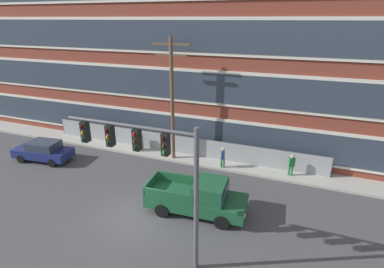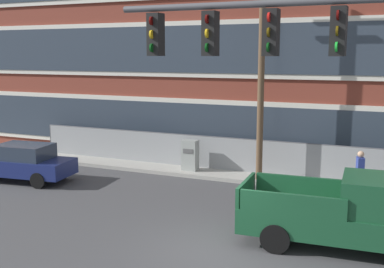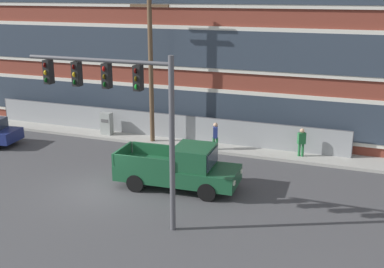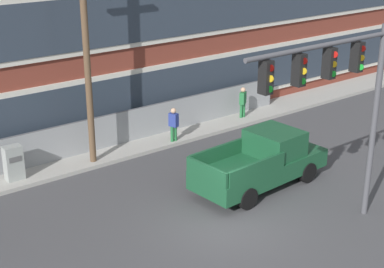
% 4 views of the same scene
% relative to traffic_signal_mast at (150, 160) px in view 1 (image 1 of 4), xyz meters
% --- Properties ---
extents(ground_plane, '(160.00, 160.00, 0.00)m').
position_rel_traffic_signal_mast_xyz_m(ground_plane, '(-2.42, 2.27, -4.86)').
color(ground_plane, '#424244').
extents(sidewalk_building_side, '(80.00, 2.08, 0.16)m').
position_rel_traffic_signal_mast_xyz_m(sidewalk_building_side, '(-2.42, 9.96, -4.78)').
color(sidewalk_building_side, '#9E9B93').
rests_on(sidewalk_building_side, ground).
extents(brick_mill_building, '(55.01, 10.32, 17.99)m').
position_rel_traffic_signal_mast_xyz_m(brick_mill_building, '(-1.95, 15.86, 4.15)').
color(brick_mill_building, brown).
rests_on(brick_mill_building, ground).
extents(chain_link_fence, '(22.60, 0.06, 1.63)m').
position_rel_traffic_signal_mast_xyz_m(chain_link_fence, '(-3.54, 10.36, -4.03)').
color(chain_link_fence, gray).
rests_on(chain_link_fence, ground).
extents(traffic_signal_mast, '(5.90, 0.43, 6.50)m').
position_rel_traffic_signal_mast_xyz_m(traffic_signal_mast, '(0.00, 0.00, 0.00)').
color(traffic_signal_mast, '#4C4C51').
rests_on(traffic_signal_mast, ground).
extents(pickup_truck_dark_green, '(5.65, 2.39, 2.05)m').
position_rel_traffic_signal_mast_xyz_m(pickup_truck_dark_green, '(0.74, 3.75, -3.90)').
color(pickup_truck_dark_green, '#194C2D').
rests_on(pickup_truck_dark_green, ground).
extents(sedan_navy, '(4.52, 2.22, 1.56)m').
position_rel_traffic_signal_mast_xyz_m(sedan_navy, '(-12.45, 5.73, -4.06)').
color(sedan_navy, navy).
rests_on(sedan_navy, ground).
extents(utility_pole_near_corner, '(2.70, 0.26, 9.03)m').
position_rel_traffic_signal_mast_xyz_m(utility_pole_near_corner, '(-3.33, 9.38, 0.17)').
color(utility_pole_near_corner, brown).
rests_on(utility_pole_near_corner, ground).
extents(electrical_cabinet, '(0.68, 0.48, 1.51)m').
position_rel_traffic_signal_mast_xyz_m(electrical_cabinet, '(-6.54, 9.65, -4.10)').
color(electrical_cabinet, '#939993').
rests_on(electrical_cabinet, ground).
extents(pedestrian_near_cabinet, '(0.34, 0.45, 1.69)m').
position_rel_traffic_signal_mast_xyz_m(pedestrian_near_cabinet, '(0.60, 9.18, -3.88)').
color(pedestrian_near_cabinet, '#236B38').
rests_on(pedestrian_near_cabinet, ground).
extents(pedestrian_by_fence, '(0.47, 0.40, 1.69)m').
position_rel_traffic_signal_mast_xyz_m(pedestrian_by_fence, '(5.20, 9.71, -3.88)').
color(pedestrian_by_fence, '#236B38').
rests_on(pedestrian_by_fence, ground).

